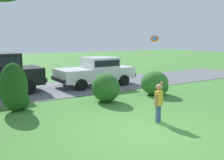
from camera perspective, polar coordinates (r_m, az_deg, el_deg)
ground_plane at (r=7.39m, az=7.03°, el=-11.38°), size 80.00×80.00×0.00m
driveway_strip at (r=13.56m, az=-12.26°, el=-1.99°), size 28.00×4.40×0.02m
shrub_near_tree at (r=9.80m, az=-20.67°, el=-2.17°), size 1.06×0.91×1.75m
shrub_centre_left at (r=10.59m, az=-1.34°, el=-1.85°), size 1.11×1.32×1.18m
shrub_centre at (r=12.11m, az=9.61°, el=-0.79°), size 1.26×1.32×1.11m
parked_sedan at (r=14.28m, az=-3.49°, el=2.17°), size 4.45×2.20×1.56m
child_thrower at (r=8.10m, az=10.29°, el=-4.33°), size 0.40×0.35×1.29m
frisbee at (r=8.61m, az=9.42°, el=9.06°), size 0.32×0.26×0.29m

